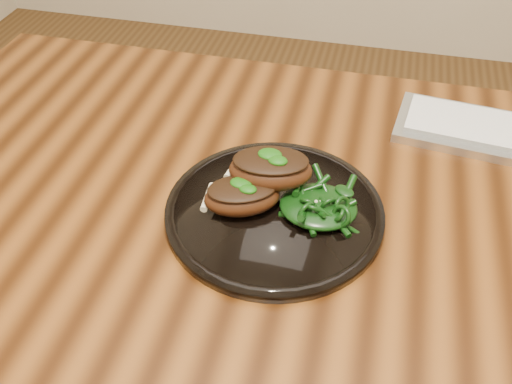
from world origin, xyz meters
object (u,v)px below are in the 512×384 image
plate (274,212)px  greens_heap (319,202)px  lamb_chop_front (241,195)px  desk (372,258)px

plate → greens_heap: greens_heap is taller
lamb_chop_front → desk: bearing=12.2°
lamb_chop_front → greens_heap: lamb_chop_front is taller
desk → lamb_chop_front: (-0.19, -0.04, 0.12)m
desk → greens_heap: bearing=-163.9°
desk → plate: size_ratio=5.23×
desk → plate: plate is taller
desk → lamb_chop_front: bearing=-167.8°
plate → lamb_chop_front: (-0.04, -0.01, 0.03)m
lamb_chop_front → greens_heap: 0.11m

